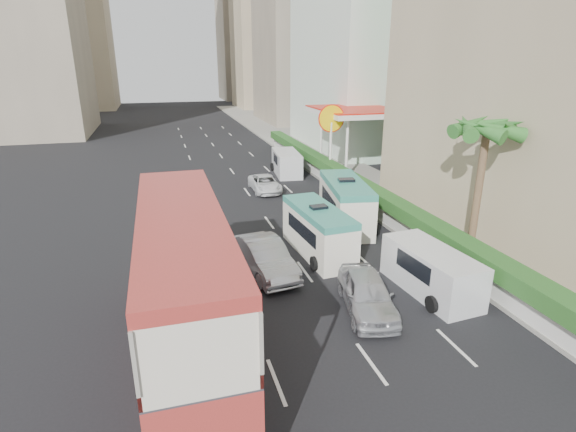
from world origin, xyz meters
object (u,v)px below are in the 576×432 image
object	(u,v)px
car_silver_lane_a	(265,273)
palm_tree	(478,195)
panel_van_far	(287,163)
minibus_far	(345,203)
shell_station	(355,140)
van_asset	(265,191)
panel_van_near	(431,271)
minibus_near	(318,231)
double_decker_bus	(186,289)
car_silver_lane_b	(366,310)

from	to	relation	value
car_silver_lane_a	palm_tree	xyz separation A→B (m)	(9.99, -1.41, 3.38)
car_silver_lane_a	panel_van_far	xyz separation A→B (m)	(6.22, 18.25, 0.97)
minibus_far	shell_station	distance (m)	14.12
car_silver_lane_a	van_asset	world-z (taller)	car_silver_lane_a
car_silver_lane_a	minibus_far	world-z (taller)	minibus_far
car_silver_lane_a	panel_van_near	distance (m)	7.37
car_silver_lane_a	minibus_near	bearing A→B (deg)	16.93
minibus_far	double_decker_bus	bearing A→B (deg)	-123.74
minibus_near	panel_van_far	size ratio (longest dim) A/B	1.13
van_asset	minibus_far	distance (m)	9.11
car_silver_lane_b	shell_station	distance (m)	23.90
car_silver_lane_a	minibus_far	distance (m)	7.94
car_silver_lane_a	panel_van_near	bearing A→B (deg)	-37.91
van_asset	palm_tree	size ratio (longest dim) A/B	0.66
double_decker_bus	car_silver_lane_a	world-z (taller)	double_decker_bus
double_decker_bus	panel_van_near	bearing A→B (deg)	9.90
palm_tree	shell_station	xyz separation A→B (m)	(2.20, 19.00, -0.63)
car_silver_lane_b	van_asset	bearing A→B (deg)	101.28
minibus_far	shell_station	bearing A→B (deg)	73.90
double_decker_bus	panel_van_far	xyz separation A→B (m)	(10.02, 23.66, -1.56)
car_silver_lane_b	panel_van_far	xyz separation A→B (m)	(3.14, 22.58, 0.97)
minibus_near	double_decker_bus	bearing A→B (deg)	-139.33
car_silver_lane_a	van_asset	distance (m)	13.85
minibus_far	panel_van_near	xyz separation A→B (m)	(0.28, -8.60, -0.41)
car_silver_lane_b	panel_van_far	size ratio (longest dim) A/B	0.91
panel_van_far	minibus_near	bearing A→B (deg)	-94.23
car_silver_lane_b	panel_van_near	world-z (taller)	panel_van_near
car_silver_lane_b	palm_tree	size ratio (longest dim) A/B	0.69
van_asset	shell_station	bearing A→B (deg)	24.56
shell_station	minibus_near	bearing A→B (deg)	-119.40
minibus_near	minibus_far	size ratio (longest dim) A/B	0.90
van_asset	shell_station	size ratio (longest dim) A/B	0.53
van_asset	palm_tree	distance (m)	16.73
panel_van_near	palm_tree	bearing A→B (deg)	26.40
car_silver_lane_a	car_silver_lane_b	bearing A→B (deg)	-62.70
panel_van_near	shell_station	world-z (taller)	shell_station
panel_van_near	shell_station	xyz separation A→B (m)	(5.86, 21.23, 1.80)
minibus_far	van_asset	bearing A→B (deg)	118.59
car_silver_lane_a	palm_tree	bearing A→B (deg)	-16.06
palm_tree	shell_station	bearing A→B (deg)	83.40
minibus_near	palm_tree	size ratio (longest dim) A/B	0.86
double_decker_bus	minibus_far	size ratio (longest dim) A/B	1.80
palm_tree	shell_station	size ratio (longest dim) A/B	0.80
car_silver_lane_a	palm_tree	world-z (taller)	palm_tree
shell_station	palm_tree	bearing A→B (deg)	-96.60
panel_van_far	palm_tree	bearing A→B (deg)	-72.83
minibus_far	palm_tree	distance (m)	7.76
panel_van_far	shell_station	world-z (taller)	shell_station
van_asset	panel_van_near	xyz separation A→B (m)	(3.18, -17.12, 0.95)
car_silver_lane_b	panel_van_far	distance (m)	22.82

